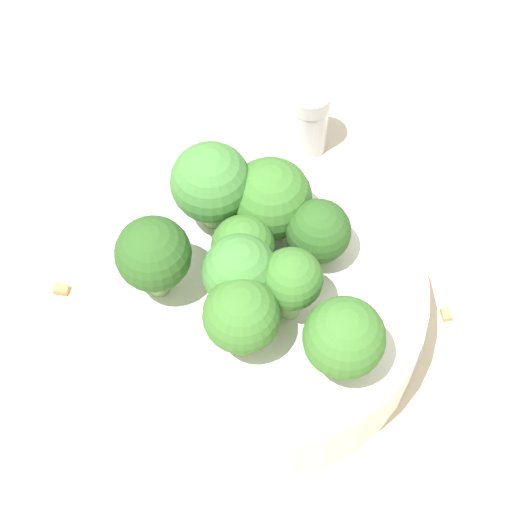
{
  "coord_description": "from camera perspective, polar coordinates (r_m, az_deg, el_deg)",
  "views": [
    {
      "loc": [
        -0.26,
        -0.05,
        0.5
      ],
      "look_at": [
        0.0,
        0.0,
        0.09
      ],
      "focal_mm": 60.0,
      "sensor_mm": 36.0,
      "label": 1
    }
  ],
  "objects": [
    {
      "name": "bowl",
      "position": [
        0.54,
        0.0,
        -3.35
      ],
      "size": [
        0.21,
        0.21,
        0.05
      ],
      "primitive_type": "cylinder",
      "color": "silver",
      "rests_on": "ground_plane"
    },
    {
      "name": "almond_crumb_1",
      "position": [
        0.58,
        12.6,
        -3.72
      ],
      "size": [
        0.01,
        0.01,
        0.01
      ],
      "primitive_type": "cube",
      "rotation": [
        0.0,
        0.0,
        3.51
      ],
      "color": "#AD7F4C",
      "rests_on": "ground_plane"
    },
    {
      "name": "ground_plane",
      "position": [
        0.57,
        0.0,
        -4.68
      ],
      "size": [
        3.0,
        3.0,
        0.0
      ],
      "primitive_type": "plane",
      "color": "beige"
    },
    {
      "name": "broccoli_floret_4",
      "position": [
        0.48,
        2.36,
        -1.66
      ],
      "size": [
        0.04,
        0.04,
        0.06
      ],
      "color": "#7A9E5B",
      "rests_on": "bowl"
    },
    {
      "name": "broccoli_floret_7",
      "position": [
        0.51,
        4.18,
        1.59
      ],
      "size": [
        0.04,
        0.04,
        0.05
      ],
      "color": "#84AD66",
      "rests_on": "bowl"
    },
    {
      "name": "pepper_shaker",
      "position": [
        0.63,
        3.54,
        9.02
      ],
      "size": [
        0.03,
        0.03,
        0.06
      ],
      "color": "#B2B7BC",
      "rests_on": "ground_plane"
    },
    {
      "name": "almond_crumb_0",
      "position": [
        0.59,
        -12.92,
        -2.14
      ],
      "size": [
        0.01,
        0.01,
        0.01
      ],
      "primitive_type": "cube",
      "rotation": [
        0.0,
        0.0,
        1.59
      ],
      "color": "olive",
      "rests_on": "ground_plane"
    },
    {
      "name": "broccoli_floret_1",
      "position": [
        0.47,
        5.88,
        -5.54
      ],
      "size": [
        0.05,
        0.05,
        0.06
      ],
      "color": "#8EB770",
      "rests_on": "bowl"
    },
    {
      "name": "broccoli_floret_6",
      "position": [
        0.49,
        -6.86,
        0.06
      ],
      "size": [
        0.04,
        0.04,
        0.06
      ],
      "color": "#7A9E5B",
      "rests_on": "bowl"
    },
    {
      "name": "broccoli_floret_3",
      "position": [
        0.47,
        -0.71,
        -4.12
      ],
      "size": [
        0.04,
        0.04,
        0.06
      ],
      "color": "#8EB770",
      "rests_on": "bowl"
    },
    {
      "name": "broccoli_floret_2",
      "position": [
        0.51,
        -3.02,
        4.86
      ],
      "size": [
        0.05,
        0.05,
        0.06
      ],
      "color": "#7A9E5B",
      "rests_on": "bowl"
    },
    {
      "name": "broccoli_floret_0",
      "position": [
        0.5,
        -0.88,
        0.55
      ],
      "size": [
        0.04,
        0.04,
        0.05
      ],
      "color": "#7A9E5B",
      "rests_on": "bowl"
    },
    {
      "name": "broccoli_floret_8",
      "position": [
        0.48,
        -1.06,
        -1.2
      ],
      "size": [
        0.04,
        0.04,
        0.06
      ],
      "color": "#7A9E5B",
      "rests_on": "bowl"
    },
    {
      "name": "broccoli_floret_5",
      "position": [
        0.52,
        0.64,
        3.84
      ],
      "size": [
        0.05,
        0.05,
        0.05
      ],
      "color": "#7A9E5B",
      "rests_on": "bowl"
    }
  ]
}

